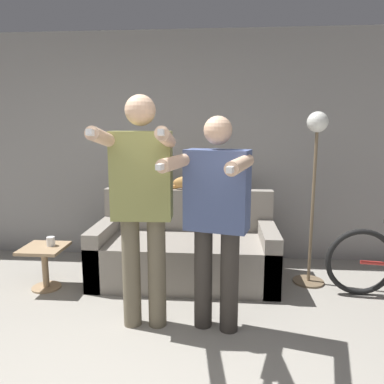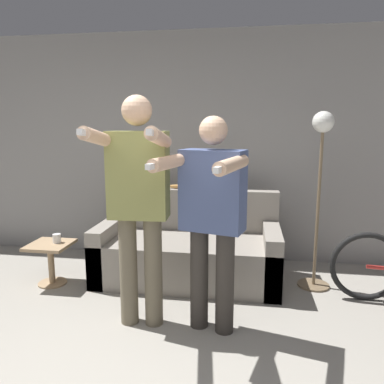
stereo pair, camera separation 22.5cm
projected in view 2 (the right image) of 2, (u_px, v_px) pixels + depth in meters
wall_back at (181, 148)px, 4.36m from camera, size 10.00×0.05×2.60m
couch at (189, 252)px, 3.84m from camera, size 1.82×0.86×0.88m
person_left at (138, 196)px, 2.80m from camera, size 0.53×0.69×1.78m
person_right at (212, 211)px, 2.73m from camera, size 0.64×0.77×1.63m
cat at (198, 182)px, 4.01m from camera, size 0.54×0.12×0.18m
floor_lamp at (321, 163)px, 3.47m from camera, size 0.30×0.30×1.69m
side_table at (51, 255)px, 3.68m from camera, size 0.39×0.39×0.42m
cup at (57, 238)px, 3.68m from camera, size 0.08×0.08×0.09m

